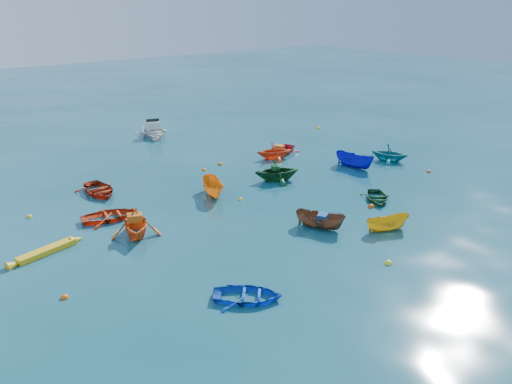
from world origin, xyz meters
TOP-DOWN VIEW (x-y plane):
  - ground at (0.00, 0.00)m, footprint 160.00×160.00m
  - dinghy_blue_sw at (-7.15, -3.42)m, footprint 3.46×3.41m
  - sampan_brown_mid at (0.00, -0.43)m, footprint 2.15×2.90m
  - dinghy_orange_w at (-8.02, 4.86)m, footprint 3.55×3.77m
  - sampan_yellow_mid at (2.56, -2.86)m, footprint 2.62×1.77m
  - dinghy_green_e at (5.51, 0.17)m, footprint 3.09×3.16m
  - dinghy_cyan_se at (12.52, 4.65)m, footprint 3.22×3.38m
  - dinghy_red_nw at (-8.26, 7.58)m, footprint 3.49×2.83m
  - sampan_orange_n at (-1.76, 7.02)m, footprint 2.23×3.20m
  - dinghy_green_n at (3.07, 6.62)m, footprint 3.81×3.62m
  - dinghy_red_ne at (7.38, 11.21)m, footprint 3.90×3.35m
  - sampan_blue_far at (9.30, 5.27)m, footprint 1.62×3.24m
  - dinghy_red_far at (-7.21, 11.74)m, footprint 2.44×3.37m
  - dinghy_orange_far at (6.13, 10.46)m, footprint 3.36×3.17m
  - kayak_yellow at (-12.24, 5.71)m, footprint 3.65×1.33m
  - motorboat_white at (2.09, 22.21)m, footprint 4.16×4.93m
  - tarp_blue_a at (0.07, -0.57)m, footprint 0.78×0.71m
  - tarp_orange_a at (-8.00, 4.91)m, footprint 0.92×0.83m
  - tarp_green_b at (2.98, 6.66)m, footprint 0.65×0.72m
  - tarp_orange_b at (7.29, 11.18)m, footprint 0.76×0.86m
  - buoy_or_a at (-12.92, 1.33)m, footprint 0.33×0.33m
  - buoy_ye_a at (-0.28, -5.15)m, footprint 0.35×0.35m
  - buoy_or_b at (4.39, -0.32)m, footprint 0.38×0.38m
  - buoy_or_c at (0.41, 11.43)m, footprint 0.32×0.32m
  - buoy_ye_c at (-0.90, 5.38)m, footprint 0.29×0.29m
  - buoy_or_d at (12.56, 1.25)m, footprint 0.30×0.30m
  - buoy_ye_d at (-11.70, 10.66)m, footprint 0.31×0.31m
  - buoy_or_e at (2.04, 11.80)m, footprint 0.37×0.37m
  - buoy_ye_e at (15.55, 15.05)m, footprint 0.38×0.38m

SIDE VIEW (x-z plane):
  - ground at x=0.00m, z-range 0.00..0.00m
  - dinghy_blue_sw at x=-7.15m, z-range -0.29..0.29m
  - sampan_brown_mid at x=0.00m, z-range -0.53..0.53m
  - dinghy_orange_w at x=-8.02m, z-range -0.78..0.78m
  - sampan_yellow_mid at x=2.56m, z-range -0.47..0.47m
  - dinghy_green_e at x=5.51m, z-range -0.27..0.27m
  - dinghy_cyan_se at x=12.52m, z-range -0.69..0.69m
  - dinghy_red_nw at x=-8.26m, z-range -0.32..0.32m
  - sampan_orange_n at x=-1.76m, z-range -0.58..0.58m
  - dinghy_green_n at x=3.07m, z-range -0.79..0.79m
  - dinghy_red_ne at x=7.38m, z-range -0.34..0.34m
  - sampan_blue_far at x=9.30m, z-range -0.60..0.60m
  - dinghy_red_far at x=-7.21m, z-range -0.34..0.34m
  - dinghy_orange_far at x=6.13m, z-range -0.70..0.70m
  - kayak_yellow at x=-12.24m, z-range -0.18..0.18m
  - motorboat_white at x=2.09m, z-range -0.74..0.74m
  - buoy_or_a at x=-12.92m, z-range -0.17..0.17m
  - buoy_ye_a at x=-0.28m, z-range -0.18..0.18m
  - buoy_or_b at x=4.39m, z-range -0.19..0.19m
  - buoy_or_c at x=0.41m, z-range -0.16..0.16m
  - buoy_ye_c at x=-0.90m, z-range -0.15..0.15m
  - buoy_or_d at x=12.56m, z-range -0.15..0.15m
  - buoy_ye_d at x=-11.70m, z-range -0.16..0.16m
  - buoy_or_e at x=2.04m, z-range -0.19..0.19m
  - buoy_ye_e at x=15.55m, z-range -0.19..0.19m
  - tarp_orange_b at x=7.29m, z-range 0.34..0.69m
  - tarp_blue_a at x=0.07m, z-range 0.53..0.83m
  - tarp_green_b at x=2.98m, z-range 0.79..1.07m
  - tarp_orange_a at x=-8.00m, z-range 0.78..1.15m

